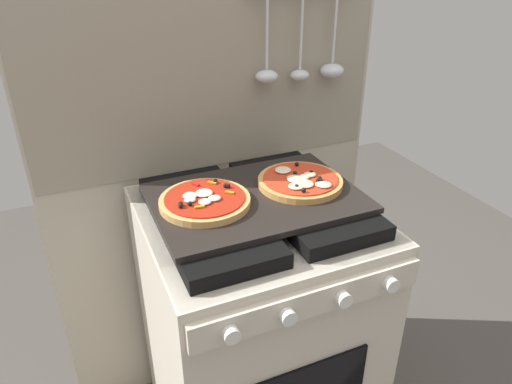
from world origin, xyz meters
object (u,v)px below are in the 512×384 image
object	(u,v)px
stove	(256,328)
pizza_right	(300,181)
baking_tray	(256,198)
pizza_left	(205,201)

from	to	relation	value
stove	pizza_right	bearing A→B (deg)	2.77
baking_tray	pizza_right	size ratio (longest dim) A/B	2.33
stove	pizza_right	distance (m)	0.50
baking_tray	pizza_left	world-z (taller)	pizza_left
pizza_right	baking_tray	bearing A→B (deg)	-177.92
pizza_left	stove	bearing A→B (deg)	-3.71
stove	pizza_right	xyz separation A→B (m)	(0.13, 0.01, 0.48)
stove	baking_tray	bearing A→B (deg)	90.00
baking_tray	pizza_left	distance (m)	0.14
stove	baking_tray	size ratio (longest dim) A/B	1.67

